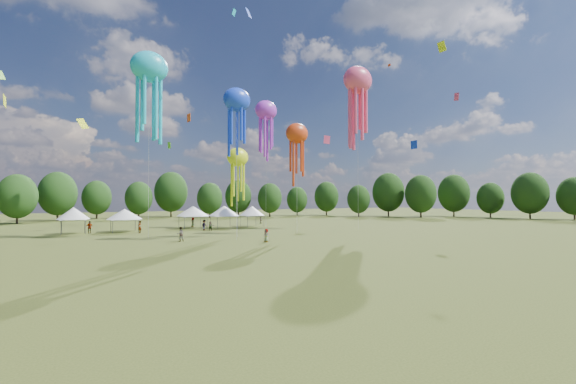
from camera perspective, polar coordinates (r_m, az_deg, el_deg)
ground at (r=24.15m, az=27.50°, el=-13.90°), size 300.00×300.00×0.00m
spectator_near at (r=48.70m, az=-16.36°, el=-6.30°), size 0.93×0.75×1.84m
spectators_far at (r=64.76m, az=-14.52°, el=-5.03°), size 33.82×31.60×1.92m
festival_tents at (r=67.53m, az=-16.12°, el=-2.98°), size 34.56×8.28×4.12m
show_kites at (r=60.48m, az=-1.81°, el=12.89°), size 40.18×18.10×29.06m
small_kites at (r=62.02m, az=-12.57°, el=22.30°), size 70.15×57.44×45.15m
treeline at (r=76.84m, az=-18.13°, el=-0.14°), size 201.57×95.24×13.43m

